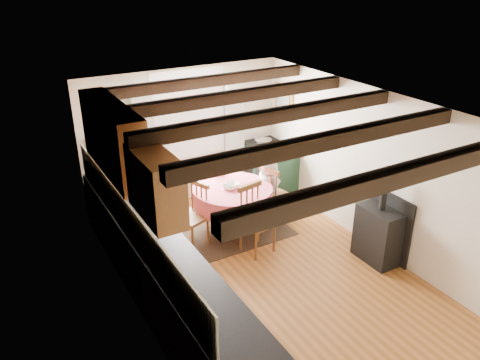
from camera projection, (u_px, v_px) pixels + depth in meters
floor at (269, 276)px, 6.66m from camera, size 3.60×5.50×0.00m
ceiling at (274, 108)px, 5.66m from camera, size 3.60×5.50×0.00m
wall_back at (184, 137)px, 8.33m from camera, size 3.60×0.00×2.40m
wall_front at (452, 328)px, 4.00m from camera, size 3.60×0.00×2.40m
wall_left at (136, 235)px, 5.35m from camera, size 0.00×5.50×2.40m
wall_right at (374, 171)px, 6.98m from camera, size 0.00×5.50×2.40m
beam_a at (402, 175)px, 4.12m from camera, size 3.60×0.16×0.16m
beam_b at (327, 141)px, 4.91m from camera, size 3.60×0.16×0.16m
beam_c at (273, 116)px, 5.70m from camera, size 3.60×0.16×0.16m
beam_d at (233, 97)px, 6.49m from camera, size 3.60×0.16×0.16m
beam_e at (201, 82)px, 7.28m from camera, size 3.60×0.16×0.16m
splash_left at (129, 223)px, 5.59m from camera, size 0.02×4.50×0.55m
splash_back at (129, 147)px, 7.86m from camera, size 1.40×0.02×0.55m
base_cabinet_left at (166, 283)px, 5.80m from camera, size 0.60×5.30×0.88m
base_cabinet_back at (136, 196)px, 7.94m from camera, size 1.30×0.60×0.88m
worktop_left at (165, 250)px, 5.62m from camera, size 0.64×5.30×0.04m
worktop_back at (133, 171)px, 7.73m from camera, size 1.30×0.64×0.04m
wall_cabinet_glass at (113, 138)px, 6.06m from camera, size 0.34×1.80×0.90m
wall_cabinet_solid at (155, 185)px, 4.90m from camera, size 0.34×0.90×0.70m
window_frame at (189, 114)px, 8.20m from camera, size 1.34×0.03×1.54m
window_pane at (189, 114)px, 8.20m from camera, size 1.20×0.01×1.40m
curtain_left at (145, 152)px, 7.95m from camera, size 0.35×0.10×2.10m
curtain_right at (235, 135)px, 8.72m from camera, size 0.35×0.10×2.10m
curtain_rod at (189, 80)px, 7.88m from camera, size 2.00×0.03×0.03m
wall_picture at (284, 101)px, 8.57m from camera, size 0.04×0.50×0.60m
wall_plate at (237, 101)px, 8.57m from camera, size 0.30×0.02×0.30m
rug at (233, 229)px, 7.80m from camera, size 1.70×1.32×0.01m
dining_table at (233, 209)px, 7.65m from camera, size 1.26×1.26×0.76m
chair_near at (258, 220)px, 7.02m from camera, size 0.53×0.55×1.05m
chair_left at (191, 215)px, 7.20m from camera, size 0.57×0.56×1.01m
chair_right at (276, 193)px, 7.90m from camera, size 0.54×0.53×1.00m
aga_range at (269, 168)px, 8.92m from camera, size 0.66×1.02×0.94m
cast_iron_stove at (380, 221)px, 6.77m from camera, size 0.39×0.65×1.29m
child_far at (217, 187)px, 8.08m from camera, size 0.40×0.29×1.03m
child_right at (268, 188)px, 7.89m from camera, size 0.40×0.58×1.15m
bowl_a at (232, 184)px, 7.55m from camera, size 0.22×0.22×0.05m
bowl_b at (230, 188)px, 7.42m from camera, size 0.25×0.25×0.06m
cup at (225, 187)px, 7.42m from camera, size 0.13×0.13×0.08m
canister_tall at (110, 167)px, 7.55m from camera, size 0.13×0.13×0.22m
canister_wide at (138, 161)px, 7.77m from camera, size 0.20×0.20×0.22m
canister_slim at (152, 158)px, 7.80m from camera, size 0.10×0.10×0.28m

